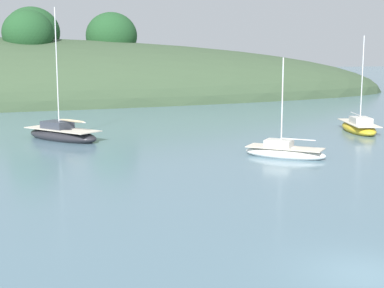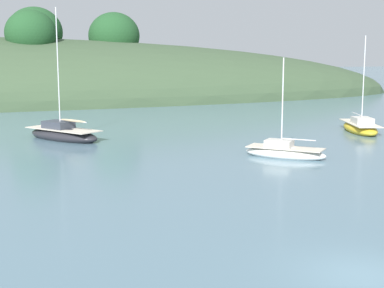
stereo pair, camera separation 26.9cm
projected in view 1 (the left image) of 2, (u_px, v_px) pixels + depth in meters
ground_plane at (366, 275)px, 18.83m from camera, size 400.00×400.00×0.00m
sailboat_cream_ketch at (62, 134)px, 46.99m from camera, size 6.54×7.46×10.92m
sailboat_white_near at (359, 127)px, 51.45m from camera, size 4.04×7.19×8.76m
sailboat_orange_cutter at (284, 152)px, 39.41m from camera, size 5.48×5.23×6.99m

